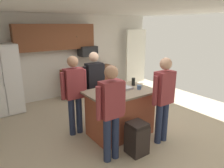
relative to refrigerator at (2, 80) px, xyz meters
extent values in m
plane|color=#B7A88E|center=(2.00, -2.38, -0.91)|extent=(7.04, 7.04, 0.00)
plane|color=white|center=(2.00, -2.38, 1.69)|extent=(7.04, 7.04, 0.00)
cube|color=silver|center=(2.00, 0.42, 0.39)|extent=(6.40, 0.10, 2.60)
cube|color=white|center=(4.60, 0.02, 0.19)|extent=(0.90, 0.06, 2.00)
cube|color=brown|center=(1.60, 0.22, 1.01)|extent=(2.40, 0.35, 0.75)
sphere|color=#4C3823|center=(2.20, 0.03, 1.01)|extent=(0.04, 0.04, 0.04)
cube|color=brown|center=(2.60, 0.10, -0.46)|extent=(1.80, 0.60, 0.90)
sphere|color=#4C3823|center=(3.05, -0.22, -0.46)|extent=(0.04, 0.04, 0.04)
cube|color=white|center=(0.00, 0.02, 0.00)|extent=(0.87, 0.70, 1.82)
cube|color=white|center=(0.22, -0.35, 0.00)|extent=(0.41, 0.04, 1.74)
cylinder|color=#B2B2B7|center=(0.00, -0.38, 0.09)|extent=(0.02, 0.02, 0.35)
cube|color=black|center=(2.60, 0.12, 0.54)|extent=(0.56, 0.40, 0.32)
cube|color=#9E4C33|center=(1.83, -2.67, -0.44)|extent=(1.25, 0.80, 0.93)
cube|color=gray|center=(1.83, -2.67, 0.04)|extent=(1.39, 0.94, 0.04)
cylinder|color=#232D4C|center=(2.24, -3.39, -0.49)|extent=(0.13, 0.13, 0.83)
cylinder|color=#232D4C|center=(2.41, -3.39, -0.49)|extent=(0.13, 0.13, 0.83)
cube|color=maroon|center=(2.32, -3.39, 0.23)|extent=(0.38, 0.22, 0.62)
sphere|color=tan|center=(2.32, -3.39, 0.69)|extent=(0.23, 0.23, 0.23)
cylinder|color=maroon|center=(2.08, -3.39, 0.22)|extent=(0.09, 0.09, 0.56)
cylinder|color=maroon|center=(2.56, -3.39, 0.22)|extent=(0.09, 0.09, 0.56)
cylinder|color=#232D4C|center=(0.97, -2.12, -0.50)|extent=(0.13, 0.13, 0.82)
cylinder|color=#232D4C|center=(1.14, -2.12, -0.50)|extent=(0.13, 0.13, 0.82)
cube|color=maroon|center=(1.06, -2.12, 0.22)|extent=(0.38, 0.22, 0.62)
sphere|color=tan|center=(1.06, -2.12, 0.67)|extent=(0.22, 0.22, 0.22)
cylinder|color=maroon|center=(0.82, -2.12, 0.20)|extent=(0.09, 0.09, 0.56)
cylinder|color=maroon|center=(1.30, -2.12, 0.20)|extent=(0.09, 0.09, 0.56)
cylinder|color=#232D4C|center=(1.08, -3.30, -0.50)|extent=(0.13, 0.13, 0.82)
cylinder|color=#232D4C|center=(1.25, -3.30, -0.50)|extent=(0.13, 0.13, 0.82)
cube|color=maroon|center=(1.17, -3.30, 0.22)|extent=(0.38, 0.22, 0.61)
sphere|color=tan|center=(1.17, -3.30, 0.66)|extent=(0.22, 0.22, 0.22)
cylinder|color=maroon|center=(0.93, -3.30, 0.20)|extent=(0.09, 0.09, 0.55)
cylinder|color=maroon|center=(1.41, -3.30, 0.20)|extent=(0.09, 0.09, 0.55)
cylinder|color=#383842|center=(1.61, -1.86, -0.50)|extent=(0.13, 0.13, 0.83)
cylinder|color=#383842|center=(1.78, -1.86, -0.50)|extent=(0.13, 0.13, 0.83)
cube|color=black|center=(1.69, -1.86, 0.23)|extent=(0.38, 0.22, 0.62)
sphere|color=beige|center=(1.69, -1.86, 0.68)|extent=(0.22, 0.22, 0.22)
cylinder|color=black|center=(1.45, -1.86, 0.21)|extent=(0.09, 0.09, 0.56)
cylinder|color=black|center=(1.93, -1.86, 0.21)|extent=(0.09, 0.09, 0.56)
cylinder|color=black|center=(2.32, -2.51, 0.15)|extent=(0.08, 0.08, 0.17)
cylinder|color=black|center=(1.44, -2.93, 0.13)|extent=(0.06, 0.06, 0.13)
cylinder|color=black|center=(1.68, -2.36, 0.14)|extent=(0.07, 0.07, 0.16)
cylinder|color=black|center=(1.68, -2.82, 0.13)|extent=(0.07, 0.07, 0.14)
cylinder|color=#4C6B99|center=(2.23, -2.80, 0.11)|extent=(0.09, 0.09, 0.09)
torus|color=#4C6B99|center=(2.28, -2.80, 0.11)|extent=(0.06, 0.01, 0.06)
cylinder|color=#4C6B99|center=(1.47, -2.66, 0.11)|extent=(0.09, 0.09, 0.10)
torus|color=#4C6B99|center=(1.53, -2.66, 0.12)|extent=(0.06, 0.01, 0.06)
cube|color=#B7B7BC|center=(1.91, -2.60, 0.07)|extent=(0.44, 0.30, 0.02)
cube|color=#A8A8AD|center=(1.91, -2.60, 0.09)|extent=(0.44, 0.30, 0.02)
cube|color=black|center=(1.66, -3.42, -0.64)|extent=(0.34, 0.34, 0.55)
cube|color=black|center=(1.66, -3.42, -0.33)|extent=(0.32, 0.32, 0.06)
camera|label=1|loc=(-0.63, -5.90, 1.39)|focal=33.33mm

